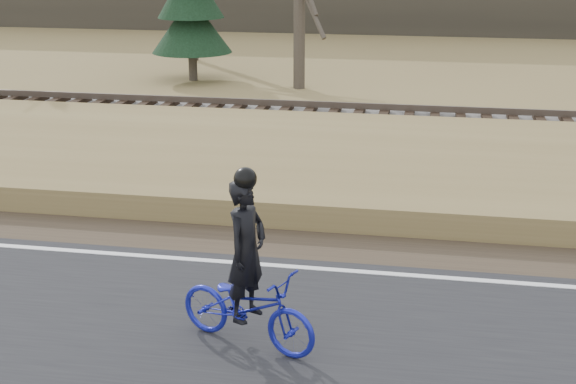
# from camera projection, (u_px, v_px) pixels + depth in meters

# --- Properties ---
(ground) EXTENTS (120.00, 120.00, 0.00)m
(ground) POSITION_uv_depth(u_px,v_px,m) (342.00, 280.00, 11.30)
(ground) COLOR olive
(ground) RESTS_ON ground
(road) EXTENTS (120.00, 6.00, 0.06)m
(road) POSITION_uv_depth(u_px,v_px,m) (316.00, 369.00, 8.95)
(road) COLOR black
(road) RESTS_ON ground
(edge_line) EXTENTS (120.00, 0.12, 0.01)m
(edge_line) POSITION_uv_depth(u_px,v_px,m) (343.00, 270.00, 11.47)
(edge_line) COLOR silver
(edge_line) RESTS_ON road
(shoulder) EXTENTS (120.00, 1.60, 0.04)m
(shoulder) POSITION_uv_depth(u_px,v_px,m) (351.00, 247.00, 12.42)
(shoulder) COLOR #473A2B
(shoulder) RESTS_ON ground
(embankment) EXTENTS (120.00, 5.00, 0.44)m
(embankment) POSITION_uv_depth(u_px,v_px,m) (368.00, 179.00, 15.16)
(embankment) COLOR olive
(embankment) RESTS_ON ground
(ballast) EXTENTS (120.00, 3.00, 0.45)m
(ballast) POSITION_uv_depth(u_px,v_px,m) (382.00, 132.00, 18.71)
(ballast) COLOR slate
(ballast) RESTS_ON ground
(railroad) EXTENTS (120.00, 2.40, 0.29)m
(railroad) POSITION_uv_depth(u_px,v_px,m) (382.00, 119.00, 18.62)
(railroad) COLOR black
(railroad) RESTS_ON ballast
(cyclist) EXTENTS (1.91, 1.22, 2.17)m
(cyclist) POSITION_uv_depth(u_px,v_px,m) (247.00, 291.00, 9.24)
(cyclist) COLOR #161C9A
(cyclist) RESTS_ON road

